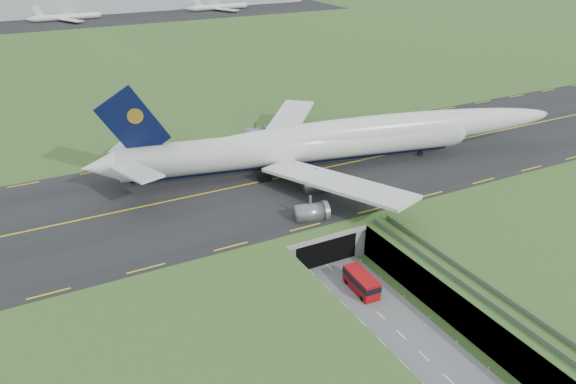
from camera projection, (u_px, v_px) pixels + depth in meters
ground at (351, 289)px, 91.54m from camera, size 900.00×900.00×0.00m
airfield_deck at (352, 274)px, 90.25m from camera, size 800.00×800.00×6.00m
trench_road at (379, 314)px, 85.51m from camera, size 12.00×75.00×0.20m
taxiway at (264, 181)px, 115.29m from camera, size 800.00×44.00×0.18m
tunnel_portal at (302, 227)px, 103.46m from camera, size 17.00×22.30×6.00m
guideway at (494, 307)px, 78.58m from camera, size 3.00×53.00×7.05m
jumbo_jet at (332, 141)px, 119.84m from camera, size 104.89×64.71×21.84m
shuttle_tram at (361, 282)px, 90.34m from camera, size 3.26×7.64×3.06m
cargo_terminal at (66, 0)px, 324.78m from camera, size 320.00×67.00×15.60m
distant_hills at (128, 2)px, 463.85m from camera, size 700.00×91.00×60.00m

